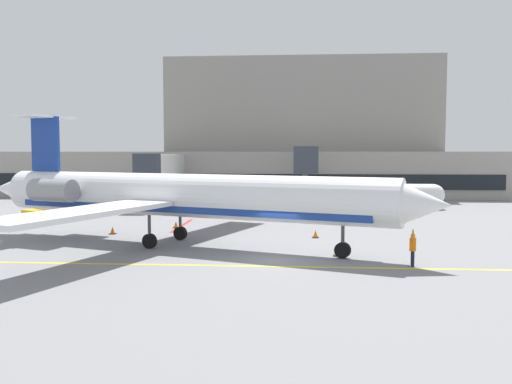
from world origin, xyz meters
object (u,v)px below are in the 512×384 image
regional_jet (176,196)px  fuel_tank (409,195)px  baggage_tug (46,207)px  pushback_tractor (294,202)px  marshaller (413,248)px

regional_jet → fuel_tank: 31.14m
baggage_tug → pushback_tractor: (22.17, 7.44, -0.08)m
baggage_tug → fuel_tank: 36.14m
baggage_tug → fuel_tank: fuel_tank is taller
regional_jet → marshaller: (13.74, -5.67, -2.19)m
baggage_tug → fuel_tank: size_ratio=0.49×
pushback_tractor → baggage_tug: bearing=-161.4°
baggage_tug → pushback_tractor: bearing=18.6°
pushback_tractor → marshaller: bearing=-76.3°
marshaller → pushback_tractor: bearing=103.7°
pushback_tractor → marshaller: size_ratio=1.86×
regional_jet → fuel_tank: bearing=51.0°
regional_jet → marshaller: regional_jet is taller
pushback_tractor → marshaller: 26.72m
baggage_tug → marshaller: size_ratio=1.85×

